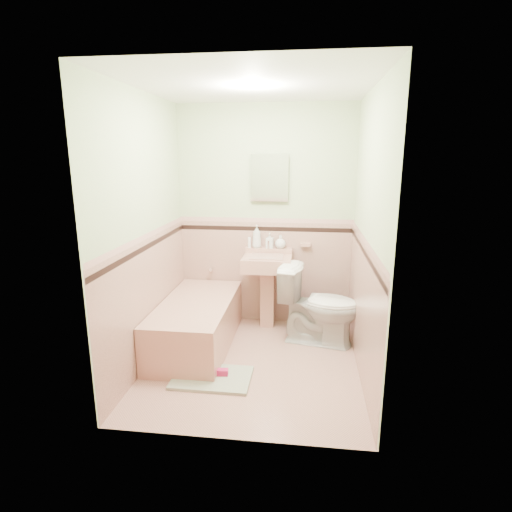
# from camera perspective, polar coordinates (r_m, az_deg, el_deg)

# --- Properties ---
(floor) EXTENTS (2.20, 2.20, 0.00)m
(floor) POSITION_cam_1_polar(r_m,az_deg,el_deg) (4.07, -0.45, -14.65)
(floor) COLOR tan
(floor) RESTS_ON ground
(ceiling) EXTENTS (2.20, 2.20, 0.00)m
(ceiling) POSITION_cam_1_polar(r_m,az_deg,el_deg) (3.63, -0.53, 22.67)
(ceiling) COLOR white
(ceiling) RESTS_ON ground
(wall_back) EXTENTS (2.50, 0.00, 2.50)m
(wall_back) POSITION_cam_1_polar(r_m,az_deg,el_deg) (4.73, 1.28, 5.38)
(wall_back) COLOR #EFE4C3
(wall_back) RESTS_ON ground
(wall_front) EXTENTS (2.50, 0.00, 2.50)m
(wall_front) POSITION_cam_1_polar(r_m,az_deg,el_deg) (2.59, -3.69, -1.68)
(wall_front) COLOR #EFE4C3
(wall_front) RESTS_ON ground
(wall_left) EXTENTS (0.00, 2.50, 2.50)m
(wall_left) POSITION_cam_1_polar(r_m,az_deg,el_deg) (3.91, -15.21, 3.13)
(wall_left) COLOR #EFE4C3
(wall_left) RESTS_ON ground
(wall_right) EXTENTS (0.00, 2.50, 2.50)m
(wall_right) POSITION_cam_1_polar(r_m,az_deg,el_deg) (3.66, 15.26, 2.42)
(wall_right) COLOR #EFE4C3
(wall_right) RESTS_ON ground
(wainscot_back) EXTENTS (2.00, 0.00, 2.00)m
(wainscot_back) POSITION_cam_1_polar(r_m,az_deg,el_deg) (4.85, 1.22, -2.25)
(wainscot_back) COLOR tan
(wainscot_back) RESTS_ON ground
(wainscot_front) EXTENTS (2.00, 0.00, 2.00)m
(wainscot_front) POSITION_cam_1_polar(r_m,az_deg,el_deg) (2.84, -3.44, -14.34)
(wainscot_front) COLOR tan
(wainscot_front) RESTS_ON ground
(wainscot_left) EXTENTS (0.00, 2.20, 2.20)m
(wainscot_left) POSITION_cam_1_polar(r_m,az_deg,el_deg) (4.07, -14.47, -5.91)
(wainscot_left) COLOR tan
(wainscot_left) RESTS_ON ground
(wainscot_right) EXTENTS (0.00, 2.20, 2.20)m
(wainscot_right) POSITION_cam_1_polar(r_m,az_deg,el_deg) (3.83, 14.47, -7.15)
(wainscot_right) COLOR tan
(wainscot_right) RESTS_ON ground
(accent_back) EXTENTS (2.00, 0.00, 2.00)m
(accent_back) POSITION_cam_1_polar(r_m,az_deg,el_deg) (4.73, 1.25, 3.79)
(accent_back) COLOR black
(accent_back) RESTS_ON ground
(accent_front) EXTENTS (2.00, 0.00, 2.00)m
(accent_front) POSITION_cam_1_polar(r_m,az_deg,el_deg) (2.65, -3.57, -4.29)
(accent_front) COLOR black
(accent_front) RESTS_ON ground
(accent_left) EXTENTS (0.00, 2.20, 2.20)m
(accent_left) POSITION_cam_1_polar(r_m,az_deg,el_deg) (3.93, -14.84, 1.26)
(accent_left) COLOR black
(accent_left) RESTS_ON ground
(accent_right) EXTENTS (0.00, 2.20, 2.20)m
(accent_right) POSITION_cam_1_polar(r_m,az_deg,el_deg) (3.68, 14.85, 0.45)
(accent_right) COLOR black
(accent_right) RESTS_ON ground
(cap_back) EXTENTS (2.00, 0.00, 2.00)m
(cap_back) POSITION_cam_1_polar(r_m,az_deg,el_deg) (4.71, 1.25, 4.99)
(cap_back) COLOR tan
(cap_back) RESTS_ON ground
(cap_front) EXTENTS (2.00, 0.00, 2.00)m
(cap_front) POSITION_cam_1_polar(r_m,az_deg,el_deg) (2.62, -3.61, -2.21)
(cap_front) COLOR tan
(cap_front) RESTS_ON ground
(cap_left) EXTENTS (0.00, 2.20, 2.20)m
(cap_left) POSITION_cam_1_polar(r_m,az_deg,el_deg) (3.91, -14.93, 2.69)
(cap_left) COLOR tan
(cap_left) RESTS_ON ground
(cap_right) EXTENTS (0.00, 2.20, 2.20)m
(cap_right) POSITION_cam_1_polar(r_m,az_deg,el_deg) (3.66, 14.95, 1.97)
(cap_right) COLOR tan
(cap_right) RESTS_ON ground
(bathtub) EXTENTS (0.70, 1.50, 0.45)m
(bathtub) POSITION_cam_1_polar(r_m,az_deg,el_deg) (4.38, -8.18, -9.39)
(bathtub) COLOR tan
(bathtub) RESTS_ON floor
(tub_faucet) EXTENTS (0.04, 0.12, 0.04)m
(tub_faucet) POSITION_cam_1_polar(r_m,az_deg,el_deg) (4.91, -6.16, -1.77)
(tub_faucet) COLOR silver
(tub_faucet) RESTS_ON wall_back
(sink) EXTENTS (0.54, 0.48, 0.85)m
(sink) POSITION_cam_1_polar(r_m,az_deg,el_deg) (4.68, 1.53, -5.11)
(sink) COLOR tan
(sink) RESTS_ON floor
(sink_faucet) EXTENTS (0.02, 0.02, 0.10)m
(sink_faucet) POSITION_cam_1_polar(r_m,az_deg,el_deg) (4.68, 1.74, 1.56)
(sink_faucet) COLOR silver
(sink_faucet) RESTS_ON sink
(medicine_cabinet) EXTENTS (0.38, 0.04, 0.48)m
(medicine_cabinet) POSITION_cam_1_polar(r_m,az_deg,el_deg) (4.65, 1.89, 10.81)
(medicine_cabinet) COLOR white
(medicine_cabinet) RESTS_ON wall_back
(soap_dish) EXTENTS (0.11, 0.07, 0.04)m
(soap_dish) POSITION_cam_1_polar(r_m,az_deg,el_deg) (4.72, 6.90, 1.56)
(soap_dish) COLOR tan
(soap_dish) RESTS_ON wall_back
(soap_bottle_left) EXTENTS (0.11, 0.11, 0.26)m
(soap_bottle_left) POSITION_cam_1_polar(r_m,az_deg,el_deg) (4.71, 0.10, 2.73)
(soap_bottle_left) COLOR #B2B2B2
(soap_bottle_left) RESTS_ON sink
(soap_bottle_mid) EXTENTS (0.09, 0.09, 0.18)m
(soap_bottle_mid) POSITION_cam_1_polar(r_m,az_deg,el_deg) (4.71, 1.91, 2.16)
(soap_bottle_mid) COLOR #B2B2B2
(soap_bottle_mid) RESTS_ON sink
(soap_bottle_right) EXTENTS (0.15, 0.15, 0.15)m
(soap_bottle_right) POSITION_cam_1_polar(r_m,az_deg,el_deg) (4.70, 3.42, 2.00)
(soap_bottle_right) COLOR #B2B2B2
(soap_bottle_right) RESTS_ON sink
(tube) EXTENTS (0.05, 0.05, 0.12)m
(tube) POSITION_cam_1_polar(r_m,az_deg,el_deg) (4.74, -0.93, 1.91)
(tube) COLOR white
(tube) RESTS_ON sink
(toilet) EXTENTS (0.89, 0.62, 0.83)m
(toilet) POSITION_cam_1_polar(r_m,az_deg,el_deg) (4.38, 8.80, -6.74)
(toilet) COLOR white
(toilet) RESTS_ON floor
(bucket) EXTENTS (0.26, 0.26, 0.23)m
(bucket) POSITION_cam_1_polar(r_m,az_deg,el_deg) (4.85, 6.82, -8.40)
(bucket) COLOR #0A229E
(bucket) RESTS_ON floor
(bath_mat) EXTENTS (0.69, 0.46, 0.03)m
(bath_mat) POSITION_cam_1_polar(r_m,az_deg,el_deg) (3.83, -6.12, -16.46)
(bath_mat) COLOR gray
(bath_mat) RESTS_ON floor
(shoe) EXTENTS (0.14, 0.07, 0.05)m
(shoe) POSITION_cam_1_polar(r_m,az_deg,el_deg) (3.83, -4.94, -15.76)
(shoe) COLOR #BF1E59
(shoe) RESTS_ON bath_mat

